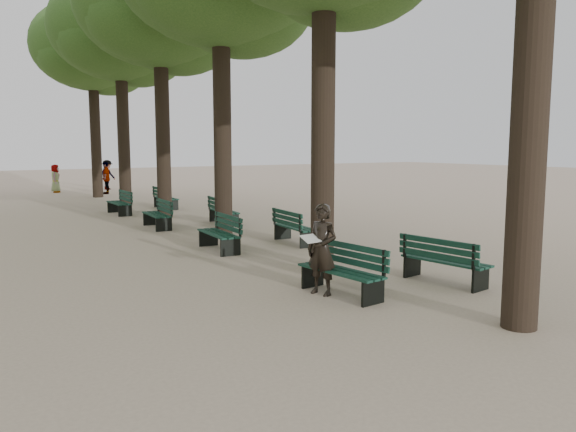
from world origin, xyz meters
TOP-DOWN VIEW (x-y plane):
  - ground at (0.00, 0.00)m, footprint 120.00×120.00m
  - tree_central_3 at (1.50, 13.00)m, footprint 6.00×6.00m
  - tree_central_4 at (1.50, 18.00)m, footprint 6.00×6.00m
  - tree_central_5 at (1.50, 23.00)m, footprint 6.00×6.00m
  - bench_left_0 at (0.37, 0.85)m, footprint 0.76×1.85m
  - bench_left_1 at (0.37, 5.95)m, footprint 0.70×1.84m
  - bench_left_2 at (0.37, 10.64)m, footprint 0.70×1.84m
  - bench_left_3 at (0.37, 15.01)m, footprint 0.58×1.80m
  - bench_right_0 at (2.63, 0.47)m, footprint 0.81×1.86m
  - bench_right_1 at (2.63, 5.84)m, footprint 0.75×1.85m
  - bench_right_2 at (2.63, 10.35)m, footprint 0.78×1.85m
  - bench_right_3 at (2.63, 16.00)m, footprint 0.59×1.81m
  - man_with_map at (0.11, 1.09)m, footprint 0.70×0.73m
  - pedestrian_c at (2.38, 24.65)m, footprint 0.74×1.10m
  - pedestrian_d at (0.17, 27.19)m, footprint 0.59×0.85m
  - pedestrian_b at (3.27, 27.83)m, footprint 1.17×0.93m

SIDE VIEW (x-z plane):
  - ground at x=0.00m, z-range 0.00..0.00m
  - bench_left_0 at x=0.37m, z-range -0.19..0.73m
  - bench_left_1 at x=0.37m, z-range -0.19..0.73m
  - bench_left_2 at x=0.37m, z-range -0.19..0.73m
  - bench_left_3 at x=0.37m, z-range -0.19..0.73m
  - bench_right_0 at x=2.63m, z-range -0.19..0.73m
  - bench_right_1 at x=2.63m, z-range -0.19..0.73m
  - bench_right_2 at x=2.63m, z-range -0.19..0.73m
  - bench_right_3 at x=2.63m, z-range -0.19..0.73m
  - pedestrian_d at x=0.17m, z-range 0.00..1.61m
  - man_with_map at x=0.11m, z-range 0.00..1.66m
  - pedestrian_c at x=2.38m, z-range 0.00..1.77m
  - pedestrian_b at x=3.27m, z-range 0.00..1.80m
  - tree_central_3 at x=1.50m, z-range 2.68..12.63m
  - tree_central_4 at x=1.50m, z-range 2.68..12.63m
  - tree_central_5 at x=1.50m, z-range 2.68..12.63m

